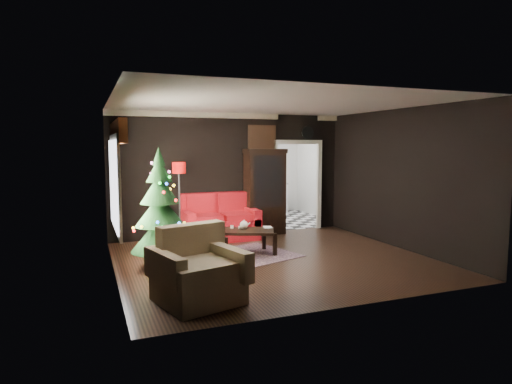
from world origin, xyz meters
name	(u,v)px	position (x,y,z in m)	size (l,w,h in m)	color
floor	(274,260)	(0.00, 0.00, 0.00)	(5.50, 5.50, 0.00)	black
ceiling	(275,103)	(0.00, 0.00, 2.80)	(5.50, 5.50, 0.00)	white
wall_back	(231,174)	(0.00, 2.50, 1.40)	(5.50, 5.50, 0.00)	black
wall_front	(354,199)	(0.00, -2.50, 1.40)	(5.50, 5.50, 0.00)	black
wall_left	(112,188)	(-2.75, 0.00, 1.40)	(5.50, 5.50, 0.00)	black
wall_right	(400,179)	(2.75, 0.00, 1.40)	(5.50, 5.50, 0.00)	black
doorway	(297,187)	(1.70, 2.50, 1.05)	(1.10, 0.10, 2.10)	beige
left_window	(114,184)	(-2.71, 0.20, 1.45)	(0.05, 1.60, 1.40)	white
valance	(118,133)	(-2.63, 0.20, 2.27)	(0.12, 2.10, 0.35)	brown
kitchen_floor	(272,220)	(1.70, 4.00, 0.00)	(3.00, 3.00, 0.00)	white
kitchen_window	(254,158)	(1.70, 5.45, 1.70)	(0.70, 0.06, 0.70)	white
rug	(239,257)	(-0.53, 0.41, 0.01)	(2.04, 1.49, 0.01)	#55424D
loveseat	(220,217)	(-0.40, 2.05, 0.50)	(1.70, 0.90, 1.00)	maroon
curio_cabinet	(265,194)	(0.75, 2.27, 0.95)	(0.90, 0.45, 1.90)	black
floor_lamp	(180,204)	(-1.31, 1.98, 0.83)	(0.30, 0.30, 1.78)	#282828
christmas_tree	(160,207)	(-2.01, 0.12, 1.05)	(0.98, 0.98, 1.86)	black
armchair	(198,268)	(-1.80, -1.62, 0.46)	(1.02, 1.02, 1.04)	beige
coffee_table	(246,242)	(-0.35, 0.53, 0.25)	(1.04, 0.63, 0.47)	black
teapot	(244,225)	(-0.36, 0.62, 0.57)	(0.18, 0.18, 0.17)	white
cup_a	(232,227)	(-0.54, 0.78, 0.51)	(0.07, 0.07, 0.06)	white
cup_b	(240,227)	(-0.42, 0.66, 0.51)	(0.06, 0.06, 0.06)	silver
book	(264,222)	(0.05, 0.60, 0.59)	(0.16, 0.02, 0.21)	#9D7961
wall_clock	(308,133)	(1.95, 2.45, 2.38)	(0.32, 0.32, 0.06)	white
painting	(262,138)	(0.75, 2.46, 2.25)	(0.62, 0.05, 0.52)	tan
kitchen_counter	(257,199)	(1.70, 5.20, 0.45)	(1.80, 0.60, 0.90)	white
kitchen_table	(267,208)	(1.40, 3.70, 0.38)	(0.70, 0.70, 0.75)	brown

